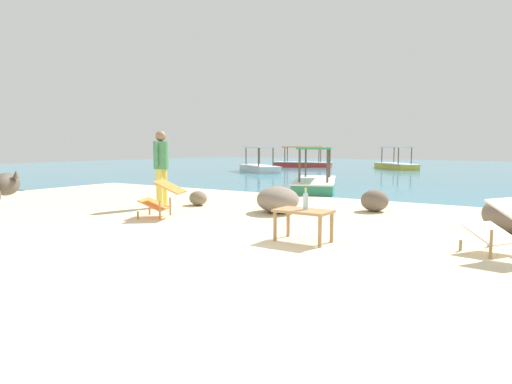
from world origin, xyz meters
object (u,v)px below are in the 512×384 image
at_px(low_bench_table, 303,215).
at_px(deck_chair_near, 503,224).
at_px(boat_yellow, 396,164).
at_px(boat_green, 315,181).
at_px(deck_chair_far, 162,197).
at_px(bottle, 306,201).
at_px(person_standing, 161,163).
at_px(boat_white, 259,166).
at_px(boat_red, 303,163).

bearing_deg(low_bench_table, deck_chair_near, 16.13).
bearing_deg(boat_yellow, deck_chair_near, -22.45).
bearing_deg(boat_green, deck_chair_near, -160.89).
relative_size(deck_chair_near, deck_chair_far, 1.02).
height_order(bottle, person_standing, person_standing).
xyz_separation_m(boat_yellow, boat_green, (1.18, -13.80, 0.00)).
xyz_separation_m(person_standing, boat_white, (-5.38, 12.59, -0.70)).
relative_size(deck_chair_near, boat_yellow, 0.26).
bearing_deg(low_bench_table, bottle, 62.37).
bearing_deg(low_bench_table, boat_red, 118.19).
bearing_deg(boat_red, low_bench_table, -79.67).
height_order(deck_chair_near, boat_red, boat_red).
bearing_deg(person_standing, deck_chair_near, -21.14).
bearing_deg(boat_yellow, boat_white, -79.55).
bearing_deg(person_standing, boat_green, 64.34).
bearing_deg(boat_green, boat_white, 20.67).
relative_size(boat_yellow, boat_red, 0.92).
xyz_separation_m(deck_chair_near, deck_chair_far, (-5.41, -0.13, 0.00)).
distance_m(boat_white, boat_green, 9.77).
xyz_separation_m(deck_chair_near, boat_yellow, (-6.43, 19.98, -0.13)).
relative_size(deck_chair_far, boat_white, 0.26).
bearing_deg(bottle, boat_yellow, 101.29).
xyz_separation_m(deck_chair_far, boat_yellow, (-1.01, 20.11, -0.13)).
height_order(deck_chair_near, boat_yellow, boat_yellow).
distance_m(bottle, deck_chair_far, 3.12).
height_order(low_bench_table, deck_chair_near, deck_chair_near).
xyz_separation_m(bottle, boat_yellow, (-4.10, 20.53, -0.31)).
relative_size(deck_chair_far, person_standing, 0.56).
height_order(boat_red, boat_green, same).
relative_size(low_bench_table, person_standing, 0.48).
height_order(boat_yellow, boat_green, same).
bearing_deg(bottle, boat_green, 113.43).
distance_m(deck_chair_far, boat_white, 14.99).
bearing_deg(deck_chair_near, boat_white, -15.95).
relative_size(boat_red, boat_white, 1.08).
height_order(bottle, boat_white, boat_white).
bearing_deg(boat_red, person_standing, -88.69).
height_order(bottle, boat_green, boat_green).
distance_m(low_bench_table, bottle, 0.20).
relative_size(low_bench_table, bottle, 2.62).
bearing_deg(deck_chair_far, boat_red, -93.99).
bearing_deg(low_bench_table, person_standing, 162.40).
bearing_deg(boat_red, boat_green, -78.18).
xyz_separation_m(deck_chair_far, boat_green, (0.17, 6.31, -0.13)).
xyz_separation_m(deck_chair_near, person_standing, (-6.39, 0.86, 0.56)).
relative_size(deck_chair_far, boat_red, 0.24).
xyz_separation_m(deck_chair_near, boat_green, (-5.24, 6.18, -0.13)).
distance_m(deck_chair_near, boat_green, 8.10).
relative_size(low_bench_table, deck_chair_near, 0.83).
height_order(deck_chair_far, boat_green, boat_green).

